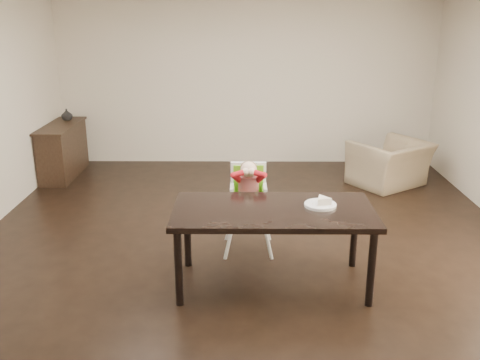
# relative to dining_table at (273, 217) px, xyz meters

# --- Properties ---
(ground) EXTENTS (7.00, 7.00, 0.00)m
(ground) POSITION_rel_dining_table_xyz_m (-0.22, 0.64, -0.67)
(ground) COLOR black
(ground) RESTS_ON ground
(room_walls) EXTENTS (6.02, 7.02, 2.71)m
(room_walls) POSITION_rel_dining_table_xyz_m (-0.22, 0.64, 1.18)
(room_walls) COLOR beige
(room_walls) RESTS_ON ground
(dining_table) EXTENTS (1.80, 0.90, 0.75)m
(dining_table) POSITION_rel_dining_table_xyz_m (0.00, 0.00, 0.00)
(dining_table) COLOR black
(dining_table) RESTS_ON ground
(high_chair) EXTENTS (0.41, 0.41, 0.98)m
(high_chair) POSITION_rel_dining_table_xyz_m (-0.22, 0.77, 0.02)
(high_chair) COLOR white
(high_chair) RESTS_ON ground
(plate) EXTENTS (0.34, 0.34, 0.08)m
(plate) POSITION_rel_dining_table_xyz_m (0.43, 0.07, 0.11)
(plate) COLOR white
(plate) RESTS_ON dining_table
(armchair) EXTENTS (1.18, 1.08, 0.86)m
(armchair) POSITION_rel_dining_table_xyz_m (1.83, 2.91, -0.24)
(armchair) COLOR #9B8562
(armchair) RESTS_ON ground
(sideboard) EXTENTS (0.44, 1.26, 0.79)m
(sideboard) POSITION_rel_dining_table_xyz_m (-3.00, 3.34, -0.27)
(sideboard) COLOR black
(sideboard) RESTS_ON ground
(vase) EXTENTS (0.21, 0.21, 0.17)m
(vase) POSITION_rel_dining_table_xyz_m (-3.00, 3.68, 0.20)
(vase) COLOR #99999E
(vase) RESTS_ON sideboard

